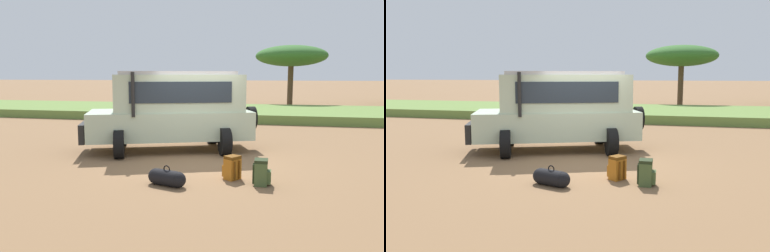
# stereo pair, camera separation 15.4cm
# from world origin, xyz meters

# --- Properties ---
(ground_plane) EXTENTS (320.00, 320.00, 0.00)m
(ground_plane) POSITION_xyz_m (0.00, 0.00, 0.00)
(ground_plane) COLOR olive
(grass_bank) EXTENTS (120.00, 7.00, 0.44)m
(grass_bank) POSITION_xyz_m (0.00, 11.80, 0.22)
(grass_bank) COLOR olive
(grass_bank) RESTS_ON ground_plane
(safari_vehicle) EXTENTS (5.42, 3.73, 2.44)m
(safari_vehicle) POSITION_xyz_m (-1.07, 1.50, 1.29)
(safari_vehicle) COLOR #B2C6A8
(safari_vehicle) RESTS_ON ground_plane
(backpack_beside_front_wheel) EXTENTS (0.44, 0.43, 0.54)m
(backpack_beside_front_wheel) POSITION_xyz_m (1.09, -1.41, 0.26)
(backpack_beside_front_wheel) COLOR #B26619
(backpack_beside_front_wheel) RESTS_ON ground_plane
(backpack_cluster_center) EXTENTS (0.39, 0.35, 0.56)m
(backpack_cluster_center) POSITION_xyz_m (1.76, -1.72, 0.27)
(backpack_cluster_center) COLOR #42562D
(backpack_cluster_center) RESTS_ON ground_plane
(duffel_bag_low_black_case) EXTENTS (0.88, 0.51, 0.44)m
(duffel_bag_low_black_case) POSITION_xyz_m (-0.20, -2.21, 0.17)
(duffel_bag_low_black_case) COLOR black
(duffel_bag_low_black_case) RESTS_ON ground_plane
(acacia_tree_far_left) EXTENTS (5.15, 5.00, 4.48)m
(acacia_tree_far_left) POSITION_xyz_m (3.02, 19.02, 3.70)
(acacia_tree_far_left) COLOR brown
(acacia_tree_far_left) RESTS_ON ground_plane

